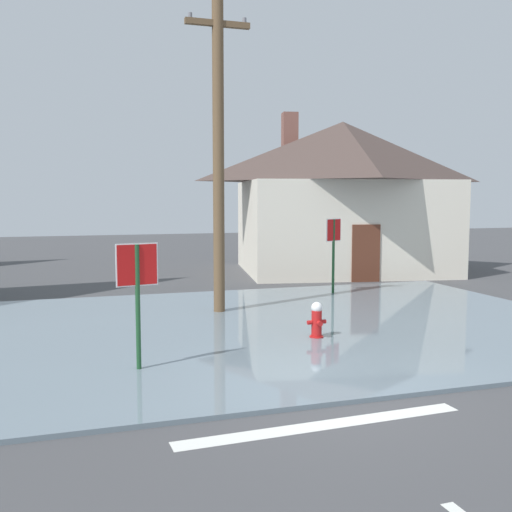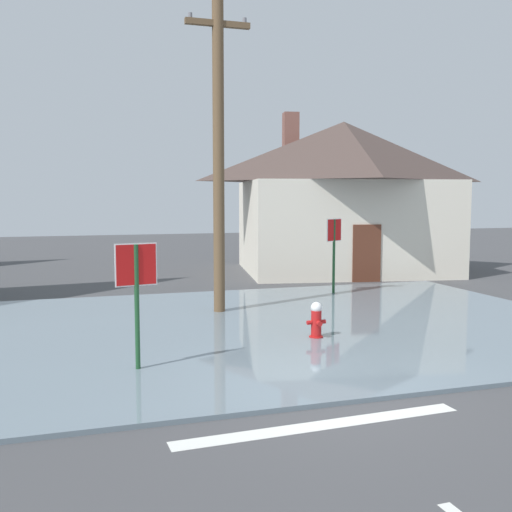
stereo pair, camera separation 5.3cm
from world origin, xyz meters
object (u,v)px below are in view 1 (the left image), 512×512
at_px(stop_sign_far, 334,241).
at_px(house, 342,194).
at_px(utility_pole, 218,153).
at_px(stop_sign_near, 137,281).
at_px(fire_hydrant, 317,322).

xyz_separation_m(stop_sign_far, house, (2.84, 5.33, 1.42)).
height_order(utility_pole, house, utility_pole).
bearing_deg(stop_sign_far, utility_pole, -156.13).
height_order(stop_sign_near, utility_pole, utility_pole).
distance_m(utility_pole, house, 9.86).
distance_m(fire_hydrant, house, 12.10).
bearing_deg(house, stop_sign_far, -118.07).
distance_m(stop_sign_near, utility_pole, 5.74).
xyz_separation_m(fire_hydrant, utility_pole, (-1.21, 3.33, 3.62)).
distance_m(stop_sign_near, stop_sign_far, 9.01).
relative_size(stop_sign_near, house, 0.24).
distance_m(utility_pole, stop_sign_far, 4.94).
height_order(fire_hydrant, house, house).
height_order(stop_sign_far, house, house).
distance_m(fire_hydrant, stop_sign_far, 5.90).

